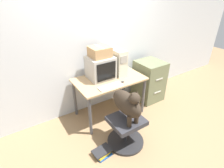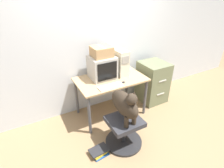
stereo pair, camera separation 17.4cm
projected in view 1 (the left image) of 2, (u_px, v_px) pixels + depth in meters
The scene contains 12 objects.
ground_plane at pixel (120, 123), 3.14m from camera, with size 12.00×12.00×0.00m, color #937551.
wall_back at pixel (96, 42), 3.10m from camera, with size 8.00×0.05×2.60m.
desk at pixel (109, 83), 3.09m from camera, with size 1.21×0.73×0.75m.
crt_monitor at pixel (100, 68), 2.99m from camera, with size 0.42×0.41×0.39m.
pc_tower at pixel (116, 61), 3.14m from camera, with size 0.18×0.46×0.46m.
keyboard at pixel (110, 86), 2.78m from camera, with size 0.40×0.14×0.03m.
computer_mouse at pixel (123, 82), 2.92m from camera, with size 0.06×0.04×0.03m.
office_chair at pixel (126, 130), 2.64m from camera, with size 0.57×0.57×0.46m.
dog at pixel (127, 103), 2.41m from camera, with size 0.23×0.58×0.53m.
filing_cabinet at pixel (149, 81), 3.68m from camera, with size 0.51×0.55×0.84m.
cardboard_box at pixel (100, 52), 2.86m from camera, with size 0.32×0.30×0.17m.
book_stack_floor at pixel (102, 152), 2.53m from camera, with size 0.29×0.23×0.08m.
Camera 1 is at (-1.43, -1.95, 2.12)m, focal length 28.00 mm.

